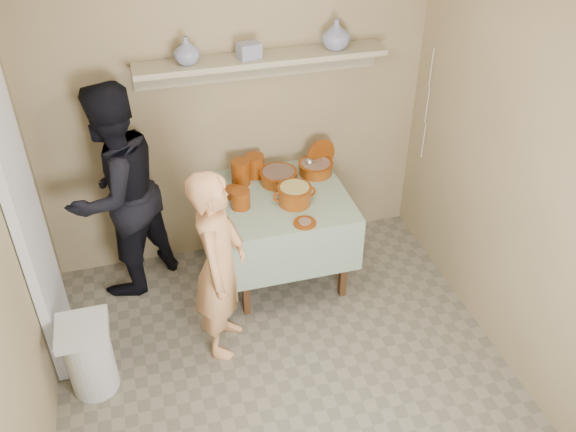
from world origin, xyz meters
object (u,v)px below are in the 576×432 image
object	(u,v)px
cazuela_rice	(295,194)
trash_bin	(89,357)
person_cook	(220,266)
person_helper	(116,193)
serving_table	(282,208)

from	to	relation	value
cazuela_rice	trash_bin	bearing A→B (deg)	-157.14
person_cook	person_helper	size ratio (longest dim) A/B	0.84
person_helper	trash_bin	bearing A→B (deg)	32.58
serving_table	cazuela_rice	size ratio (longest dim) A/B	2.95
serving_table	cazuela_rice	xyz separation A→B (m)	(0.06, -0.13, 0.20)
cazuela_rice	trash_bin	distance (m)	1.78
person_cook	cazuela_rice	size ratio (longest dim) A/B	4.30
serving_table	cazuela_rice	distance (m)	0.25
cazuela_rice	trash_bin	world-z (taller)	cazuela_rice
person_cook	person_helper	distance (m)	1.05
serving_table	trash_bin	size ratio (longest dim) A/B	1.74
serving_table	cazuela_rice	world-z (taller)	cazuela_rice
serving_table	person_cook	bearing A→B (deg)	-133.41
person_cook	serving_table	distance (m)	0.86
person_helper	cazuela_rice	bearing A→B (deg)	123.33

